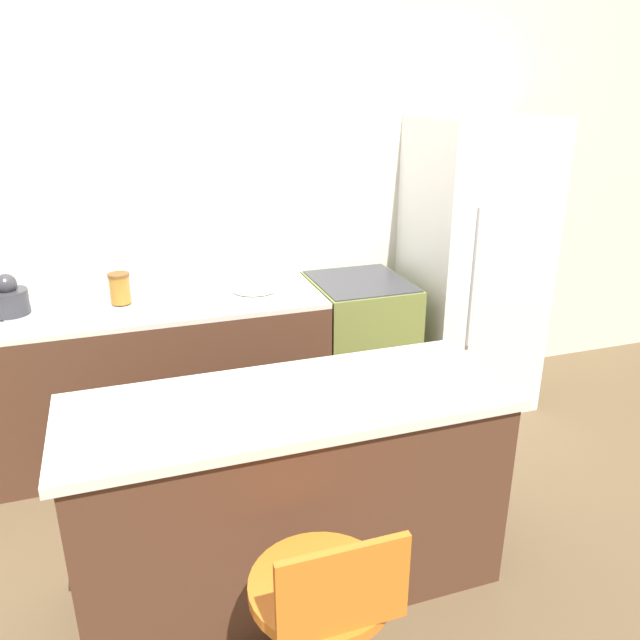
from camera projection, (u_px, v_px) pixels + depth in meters
The scene contains 10 objects.
ground_plane at pixel (206, 468), 3.51m from camera, with size 14.00×14.00×0.00m, color brown.
wall_back at pixel (173, 216), 3.66m from camera, with size 8.00×0.06×2.60m.
back_counter at pixel (135, 380), 3.56m from camera, with size 2.16×0.64×0.90m.
kitchen_island at pixel (292, 493), 2.58m from camera, with size 1.76×0.64×0.89m.
oven_range at pixel (359, 348), 3.97m from camera, with size 0.57×0.66×0.90m.
refrigerator at pixel (472, 267), 4.00m from camera, with size 0.75×0.72×1.85m.
stool_chair at pixel (324, 628), 1.97m from camera, with size 0.46×0.46×0.88m.
kettle at pixel (9, 299), 3.23m from camera, with size 0.20×0.20×0.22m.
mixing_bowl at pixel (254, 282), 3.63m from camera, with size 0.27×0.27×0.09m.
canister_jar at pixel (120, 288), 3.40m from camera, with size 0.12×0.12×0.17m.
Camera 1 is at (-0.34, -3.03, 2.05)m, focal length 35.00 mm.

